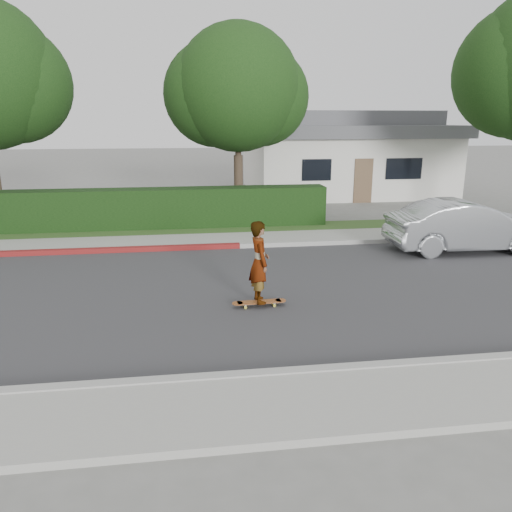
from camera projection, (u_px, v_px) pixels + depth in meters
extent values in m
plane|color=slate|center=(216.00, 293.00, 11.59)|extent=(120.00, 120.00, 0.00)
cube|color=#2D2D30|center=(216.00, 293.00, 11.59)|extent=(60.00, 8.00, 0.01)
cube|color=#9E9E99|center=(232.00, 378.00, 7.66)|extent=(60.00, 0.20, 0.15)
cube|color=gray|center=(239.00, 412.00, 6.80)|extent=(60.00, 1.60, 0.12)
cube|color=#9E9E99|center=(208.00, 247.00, 15.48)|extent=(60.00, 0.20, 0.15)
cube|color=maroon|center=(39.00, 253.00, 14.81)|extent=(12.00, 0.21, 0.15)
cube|color=gray|center=(206.00, 241.00, 16.35)|extent=(60.00, 1.60, 0.12)
cube|color=#2D4C1E|center=(204.00, 230.00, 17.88)|extent=(60.00, 1.60, 0.10)
cube|color=black|center=(119.00, 210.00, 17.86)|extent=(15.00, 1.00, 1.50)
sphere|color=black|center=(12.00, 84.00, 17.75)|extent=(4.16, 4.16, 4.16)
cylinder|color=#33261C|center=(239.00, 187.00, 20.05)|extent=(0.36, 0.36, 2.52)
cylinder|color=#33261C|center=(238.00, 139.00, 19.54)|extent=(0.24, 0.24, 2.10)
sphere|color=black|center=(238.00, 88.00, 19.04)|extent=(4.80, 4.80, 4.80)
sphere|color=black|center=(216.00, 94.00, 19.37)|extent=(4.08, 4.08, 4.08)
sphere|color=black|center=(260.00, 97.00, 19.53)|extent=(3.84, 3.84, 3.84)
cube|color=beige|center=(342.00, 164.00, 27.54)|extent=(10.00, 8.00, 3.00)
cube|color=#4C4C51|center=(344.00, 130.00, 27.06)|extent=(10.60, 8.60, 0.60)
cube|color=#4C4C51|center=(344.00, 119.00, 26.90)|extent=(8.40, 6.40, 0.80)
cube|color=black|center=(317.00, 170.00, 23.34)|extent=(1.40, 0.06, 1.00)
cube|color=black|center=(404.00, 169.00, 23.91)|extent=(1.80, 0.06, 1.00)
cube|color=brown|center=(363.00, 181.00, 23.79)|extent=(0.90, 0.06, 2.10)
cylinder|color=gold|center=(246.00, 307.00, 10.61)|extent=(0.06, 0.04, 0.06)
cylinder|color=gold|center=(244.00, 304.00, 10.78)|extent=(0.06, 0.04, 0.06)
cylinder|color=gold|center=(274.00, 305.00, 10.72)|extent=(0.06, 0.04, 0.06)
cylinder|color=gold|center=(273.00, 302.00, 10.89)|extent=(0.06, 0.04, 0.06)
cube|color=silver|center=(245.00, 304.00, 10.69)|extent=(0.06, 0.19, 0.03)
cube|color=silver|center=(273.00, 302.00, 10.80)|extent=(0.06, 0.19, 0.03)
cube|color=brown|center=(259.00, 302.00, 10.74)|extent=(0.95, 0.27, 0.02)
cylinder|color=brown|center=(238.00, 303.00, 10.65)|extent=(0.24, 0.24, 0.02)
cylinder|color=brown|center=(281.00, 300.00, 10.82)|extent=(0.24, 0.24, 0.02)
imported|color=white|center=(259.00, 262.00, 10.50)|extent=(0.49, 0.69, 1.77)
imported|color=#ABAFB2|center=(466.00, 226.00, 15.09)|extent=(4.76, 1.78, 1.55)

